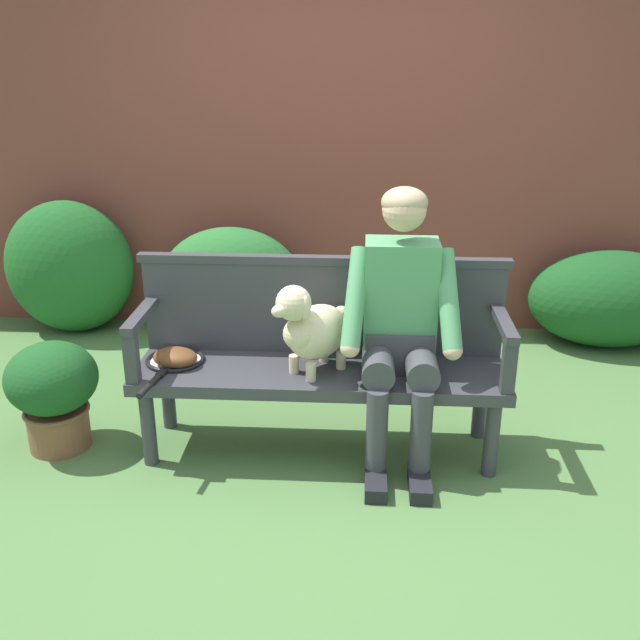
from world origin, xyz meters
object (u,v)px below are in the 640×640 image
Objects in this scene: person_seated at (400,318)px; potted_plant at (53,389)px; garden_bench at (320,379)px; dog_on_bench at (311,328)px; tennis_racket at (173,362)px; baseball_glove at (175,357)px.

person_seated is 1.74m from potted_plant.
dog_on_bench is at bearing -126.38° from garden_bench.
garden_bench is 0.72m from tennis_racket.
dog_on_bench is (-0.04, -0.05, 0.29)m from garden_bench.
baseball_glove is at bearing 176.78° from dog_on_bench.
dog_on_bench is 2.09× the size of baseball_glove.
potted_plant is at bearing -178.61° from person_seated.
person_seated is 5.98× the size of baseball_glove.
garden_bench is 3.20× the size of potted_plant.
baseball_glove is at bearing 3.51° from potted_plant.
dog_on_bench is 0.80× the size of tennis_racket.
dog_on_bench is 0.69m from baseball_glove.
tennis_racket is at bearing 174.84° from dog_on_bench.
dog_on_bench is 0.82× the size of potted_plant.
person_seated is at bearing -1.45° from garden_bench.
dog_on_bench is 1.33m from potted_plant.
garden_bench is 0.29m from dog_on_bench.
dog_on_bench reaches higher than potted_plant.
baseball_glove is at bearing -51.38° from tennis_racket.
tennis_racket is (-0.72, 0.01, 0.07)m from garden_bench.
person_seated is at bearing -1.10° from tennis_racket.
baseball_glove is at bearing -178.95° from garden_bench.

